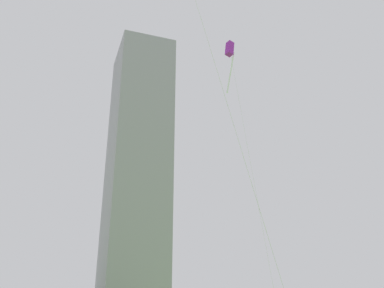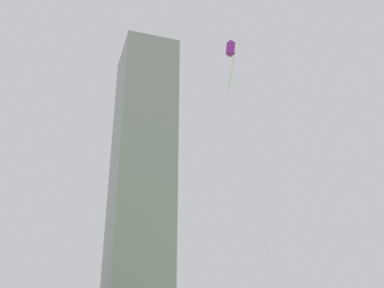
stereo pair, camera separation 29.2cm
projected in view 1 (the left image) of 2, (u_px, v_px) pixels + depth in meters
name	position (u px, v px, depth m)	size (l,w,h in m)	color
kite_flying_0	(230.00, 52.00, 34.38)	(3.89, 0.54, 23.24)	silver
distant_highrise_0	(137.00, 173.00, 155.46)	(20.54, 25.43, 105.18)	#939399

